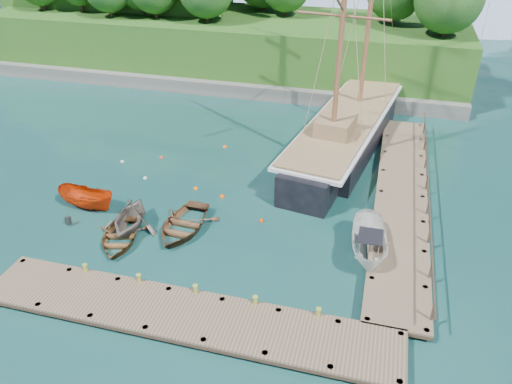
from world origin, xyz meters
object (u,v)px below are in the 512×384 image
(schooner, at_px, (345,135))
(cabin_boat_white, at_px, (368,257))
(motorboat_orange, at_px, (89,208))
(rowboat_0, at_px, (120,242))
(rowboat_1, at_px, (132,229))
(rowboat_2, at_px, (183,230))

(schooner, bearing_deg, cabin_boat_white, -68.57)
(motorboat_orange, distance_m, schooner, 19.67)
(schooner, bearing_deg, rowboat_0, -115.70)
(rowboat_0, height_order, motorboat_orange, motorboat_orange)
(rowboat_0, xyz_separation_m, motorboat_orange, (-3.66, 2.71, 0.00))
(rowboat_1, relative_size, schooner, 0.15)
(rowboat_0, xyz_separation_m, cabin_boat_white, (13.91, 2.31, 0.00))
(rowboat_0, xyz_separation_m, schooner, (11.08, 15.70, 1.08))
(rowboat_0, relative_size, cabin_boat_white, 0.80)
(rowboat_1, xyz_separation_m, motorboat_orange, (-3.73, 1.39, 0.00))
(schooner, bearing_deg, rowboat_2, -110.87)
(rowboat_0, height_order, schooner, schooner)
(rowboat_1, bearing_deg, motorboat_orange, 151.58)
(rowboat_1, height_order, schooner, schooner)
(motorboat_orange, height_order, schooner, schooner)
(rowboat_2, distance_m, schooner, 15.85)
(rowboat_1, height_order, rowboat_2, rowboat_1)
(rowboat_1, relative_size, cabin_boat_white, 0.76)
(rowboat_1, bearing_deg, rowboat_0, -101.19)
(rowboat_1, distance_m, schooner, 18.14)
(rowboat_2, distance_m, cabin_boat_white, 10.83)
(rowboat_0, bearing_deg, motorboat_orange, 129.15)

